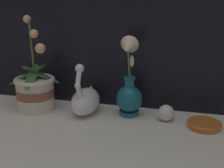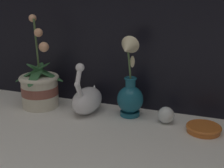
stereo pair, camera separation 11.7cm
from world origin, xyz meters
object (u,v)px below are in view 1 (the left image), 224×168
Objects in this scene: amber_dish at (204,124)px; orchid_potted_plant at (35,89)px; blue_vase at (129,90)px; swan_figurine at (86,100)px; glass_sphere at (166,113)px.

orchid_potted_plant is at bearing 178.82° from amber_dish.
swan_figurine is at bearing -173.19° from blue_vase.
glass_sphere is 0.51× the size of amber_dish.
amber_dish is (0.67, -0.01, -0.07)m from orchid_potted_plant.
glass_sphere is at bearing 168.20° from amber_dish.
blue_vase is at bearing 171.40° from amber_dish.
amber_dish is (0.46, -0.02, -0.04)m from swan_figurine.
orchid_potted_plant is at bearing -177.60° from swan_figurine.
orchid_potted_plant is 0.39m from blue_vase.
swan_figurine is 1.77× the size of amber_dish.
blue_vase is at bearing 6.81° from swan_figurine.
orchid_potted_plant is 0.54m from glass_sphere.
swan_figurine is at bearing -178.87° from glass_sphere.
blue_vase is (0.39, 0.03, 0.02)m from orchid_potted_plant.
orchid_potted_plant is 0.22m from swan_figurine.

